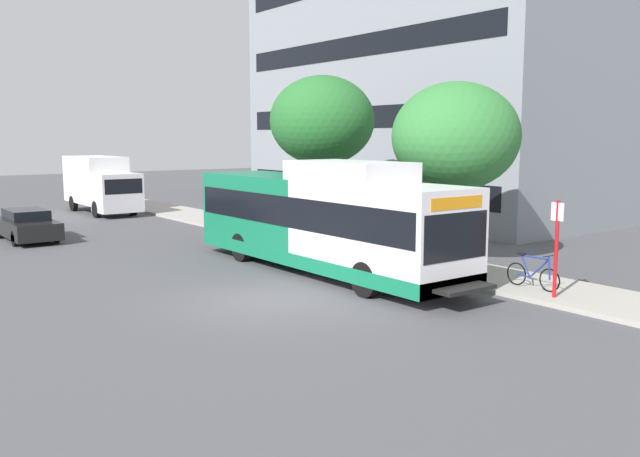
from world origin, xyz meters
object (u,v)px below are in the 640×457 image
bicycle_parked (533,274)px  street_tree_mid_block (322,121)px  street_tree_near_stop (456,137)px  parked_car_far_lane (27,225)px  transit_bus (322,220)px  box_truck_background (101,183)px  bus_stop_sign_pole (557,241)px

bicycle_parked → street_tree_mid_block: 12.67m
street_tree_near_stop → parked_car_far_lane: size_ratio=1.35×
transit_bus → bicycle_parked: transit_bus is taller
street_tree_mid_block → box_truck_background: size_ratio=0.97×
transit_bus → parked_car_far_lane: transit_bus is taller
parked_car_far_lane → transit_bus: bearing=-65.0°
street_tree_mid_block → parked_car_far_lane: 13.34m
transit_bus → street_tree_mid_block: 7.97m
street_tree_near_stop → parked_car_far_lane: street_tree_near_stop is taller
parked_car_far_lane → box_truck_background: size_ratio=0.64×
bicycle_parked → street_tree_near_stop: 5.70m
street_tree_mid_block → parked_car_far_lane: (-10.37, 7.15, -4.40)m
bus_stop_sign_pole → parked_car_far_lane: size_ratio=0.58×
transit_bus → box_truck_background: (0.09, 21.51, 0.04)m
parked_car_far_lane → bus_stop_sign_pole: bearing=-66.8°
bicycle_parked → box_truck_background: size_ratio=0.25×
transit_bus → bus_stop_sign_pole: (2.51, -6.97, -0.05)m
parked_car_far_lane → box_truck_background: bearing=54.5°
transit_bus → street_tree_near_stop: bearing=-25.1°
street_tree_near_stop → street_tree_mid_block: (0.23, 7.70, 0.67)m
bus_stop_sign_pole → street_tree_near_stop: (1.60, 5.05, 2.74)m
bus_stop_sign_pole → street_tree_near_stop: 5.97m
transit_bus → street_tree_mid_block: (4.34, 5.78, 3.36)m
street_tree_near_stop → street_tree_mid_block: 7.74m
bus_stop_sign_pole → street_tree_mid_block: (1.83, 12.76, 3.42)m
street_tree_near_stop → parked_car_far_lane: (-10.13, 14.86, -3.73)m
transit_bus → street_tree_mid_block: size_ratio=1.79×
street_tree_near_stop → street_tree_mid_block: street_tree_mid_block is taller
street_tree_near_stop → box_truck_background: 23.92m
transit_bus → box_truck_background: bearing=89.8°
parked_car_far_lane → box_truck_background: (6.11, 8.57, 1.08)m
bicycle_parked → street_tree_mid_block: street_tree_mid_block is taller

